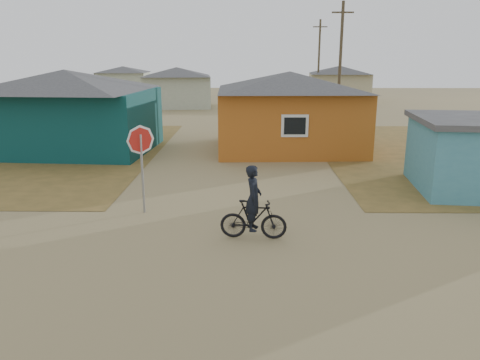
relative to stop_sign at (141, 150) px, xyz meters
name	(u,v)px	position (x,y,z in m)	size (l,w,h in m)	color
ground	(230,270)	(2.77, -3.97, -1.97)	(120.00, 120.00, 0.00)	#928054
house_teal	(68,110)	(-5.73, 9.53, 0.09)	(8.93, 7.08, 4.00)	#093536
house_yellow	(289,110)	(5.27, 10.03, 0.04)	(7.72, 6.76, 3.90)	#AF5B1B
house_pale_west	(177,87)	(-3.23, 30.03, -0.11)	(7.04, 6.15, 3.60)	#ADB49B
house_beige_east	(339,83)	(12.77, 36.03, -0.11)	(6.95, 6.05, 3.60)	tan
house_pale_north	(124,81)	(-11.23, 42.03, -0.21)	(6.28, 5.81, 3.40)	#ADB49B
utility_pole_near	(340,63)	(9.27, 18.03, 2.17)	(1.40, 0.20, 8.00)	#493F2C
utility_pole_far	(319,60)	(10.27, 34.03, 2.17)	(1.40, 0.20, 8.00)	#493F2C
stop_sign	(141,150)	(0.00, 0.00, 0.00)	(0.86, 0.28, 2.70)	gray
cyclist	(253,212)	(3.32, -2.05, -1.25)	(1.78, 0.66, 1.98)	black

